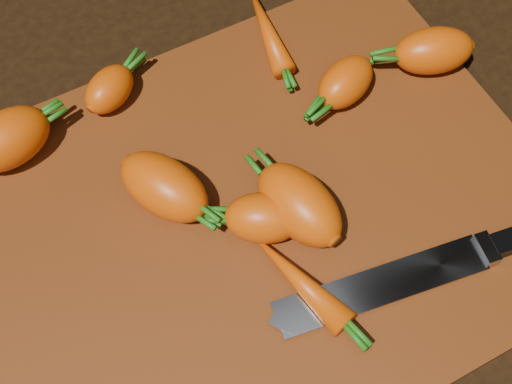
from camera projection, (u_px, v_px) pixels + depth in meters
name	position (u px, v px, depth m)	size (l,w,h in m)	color
ground	(261.00, 220.00, 0.63)	(2.00, 2.00, 0.01)	black
cutting_board	(261.00, 214.00, 0.62)	(0.50, 0.40, 0.01)	maroon
carrot_0	(8.00, 139.00, 0.62)	(0.08, 0.05, 0.05)	#E2530C
carrot_1	(263.00, 218.00, 0.59)	(0.06, 0.04, 0.04)	#E2530C
carrot_2	(164.00, 187.00, 0.60)	(0.09, 0.05, 0.05)	#E2530C
carrot_3	(299.00, 205.00, 0.59)	(0.09, 0.05, 0.05)	#E2530C
carrot_4	(346.00, 82.00, 0.66)	(0.06, 0.04, 0.04)	#E2530C
carrot_5	(109.00, 89.00, 0.66)	(0.06, 0.04, 0.04)	#E2530C
carrot_6	(434.00, 51.00, 0.68)	(0.08, 0.05, 0.05)	#E2530C
carrot_7	(267.00, 29.00, 0.70)	(0.11, 0.02, 0.02)	#E2530C
carrot_8	(301.00, 282.00, 0.57)	(0.10, 0.03, 0.03)	#E2530C
knife	(401.00, 279.00, 0.58)	(0.29, 0.07, 0.02)	gray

